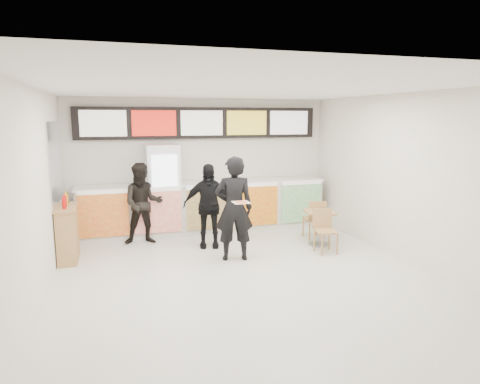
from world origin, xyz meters
name	(u,v)px	position (x,y,z in m)	size (l,w,h in m)	color
floor	(247,280)	(0.00, 0.00, 0.00)	(7.00, 7.00, 0.00)	beige
ceiling	(248,88)	(0.00, 0.00, 3.00)	(7.00, 7.00, 0.00)	white
wall_back	(201,164)	(0.00, 3.50, 1.50)	(6.00, 6.00, 0.00)	silver
wall_left	(36,198)	(-3.00, 0.00, 1.50)	(7.00, 7.00, 0.00)	silver
wall_right	(411,180)	(3.00, 0.00, 1.50)	(7.00, 7.00, 0.00)	silver
service_counter	(206,207)	(0.00, 3.09, 0.57)	(5.56, 0.77, 1.14)	silver
menu_board	(201,123)	(0.00, 3.41, 2.45)	(5.50, 0.14, 0.70)	black
drinks_fridge	(163,190)	(-0.93, 3.11, 1.00)	(0.70, 0.67, 2.00)	white
mirror_panel	(56,162)	(-2.99, 2.45, 1.75)	(0.01, 2.00, 1.50)	#B2B7BF
customer_main	(234,209)	(0.08, 1.04, 0.95)	(0.69, 0.46, 1.90)	black
customer_left	(143,204)	(-1.42, 2.55, 0.84)	(0.81, 0.63, 1.67)	black
customer_mid	(208,206)	(-0.20, 1.94, 0.84)	(0.99, 0.41, 1.68)	black
pizza_slice	(241,202)	(0.08, 0.59, 1.16)	(0.36, 0.36, 0.02)	beige
cafe_table	(319,221)	(1.99, 1.40, 0.49)	(0.71, 1.49, 0.84)	tan
condiment_ledge	(68,233)	(-2.82, 1.86, 0.51)	(0.36, 0.90, 1.20)	tan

